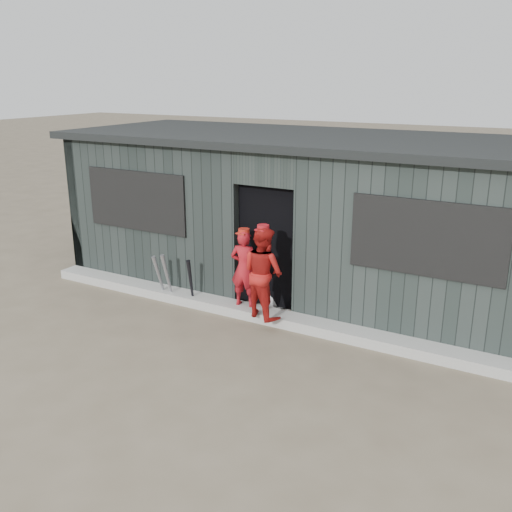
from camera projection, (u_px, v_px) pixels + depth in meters
The scene contains 9 objects.
ground at pixel (187, 369), 7.21m from camera, with size 80.00×80.00×0.00m, color brown.
curb at pixel (257, 313), 8.70m from camera, with size 8.00×0.36×0.15m, color #A1A29C.
bat_left at pixel (168, 278), 9.26m from camera, with size 0.07×0.07×0.82m, color gray.
bat_mid at pixel (160, 277), 9.35m from camera, with size 0.07×0.07×0.78m, color gray.
bat_right at pixel (191, 282), 9.08m from camera, with size 0.07×0.07×0.79m, color black.
player_red_left at pixel (244, 268), 8.65m from camera, with size 0.44×0.29×1.20m, color #A9141E.
player_red_right at pixel (263, 272), 8.23m from camera, with size 0.66×0.52×1.36m, color #AB1815.
player_grey_back at pixel (281, 266), 8.89m from camera, with size 0.69×0.45×1.41m, color silver.
dugout at pixel (305, 214), 9.74m from camera, with size 8.30×3.30×2.62m.
Camera 1 is at (3.92, -5.19, 3.53)m, focal length 40.00 mm.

